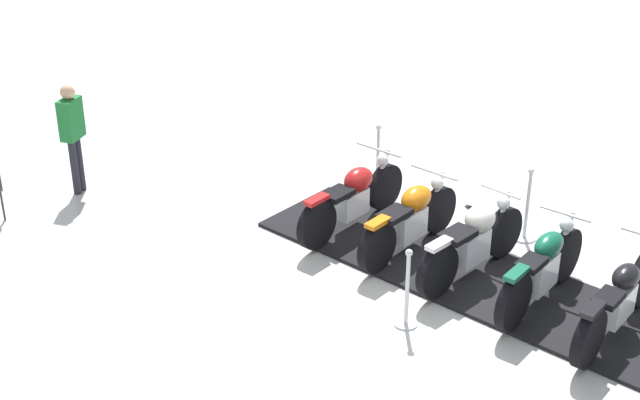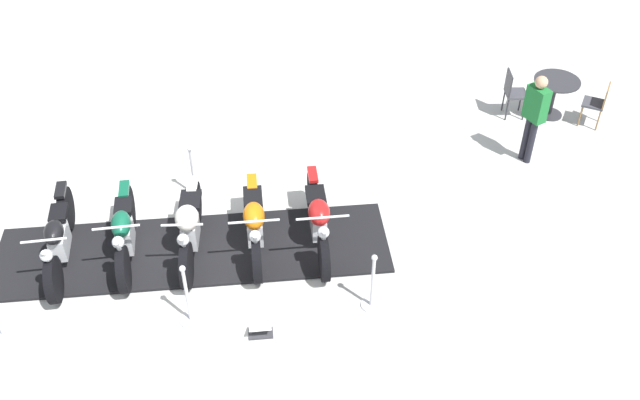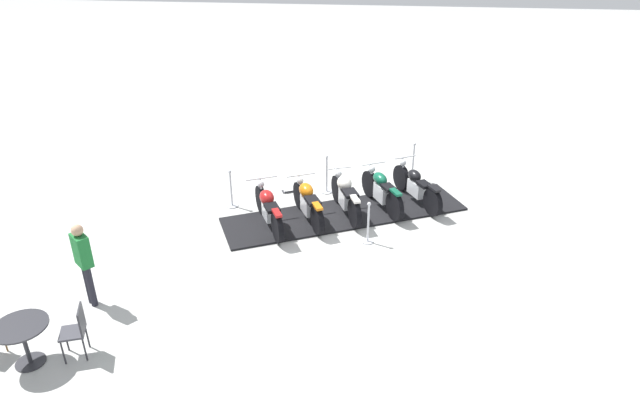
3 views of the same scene
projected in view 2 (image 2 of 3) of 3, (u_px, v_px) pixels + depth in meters
ground_plane at (194, 251)px, 11.55m from camera, size 80.00×80.00×0.00m
display_platform at (194, 250)px, 11.54m from camera, size 4.19×6.23×0.05m
motorcycle_black at (58, 239)px, 11.05m from camera, size 2.07×1.24×1.03m
motorcycle_forest at (124, 233)px, 11.11m from camera, size 1.91×1.14×1.04m
motorcycle_cream at (190, 227)px, 11.18m from camera, size 2.01×0.97×1.03m
motorcycle_copper at (255, 224)px, 11.27m from camera, size 1.94×1.11×0.99m
motorcycle_maroon at (318, 219)px, 11.35m from camera, size 2.05×1.20×1.03m
stanchion_right_rear at (372, 289)px, 10.47m from camera, size 0.31×0.31×1.03m
stanchion_right_mid at (188, 304)px, 10.26m from camera, size 0.34×0.34×1.10m
stanchion_left_mid at (194, 178)px, 12.39m from camera, size 0.29×0.29×1.04m
info_placard at (261, 331)px, 10.24m from camera, size 0.35×0.40×0.21m
cafe_table at (555, 89)px, 14.13m from camera, size 0.89×0.89×0.79m
cafe_chair_near_table at (513, 91)px, 14.15m from camera, size 0.52×0.52×0.96m
cafe_chair_across_table at (598, 102)px, 13.92m from camera, size 0.43×0.43×0.89m
bystander_person at (535, 112)px, 12.71m from camera, size 0.42×0.45×1.75m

